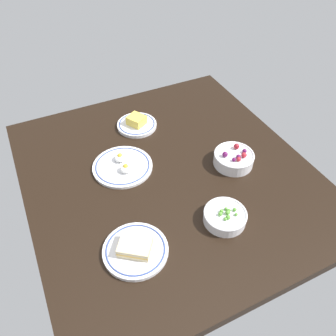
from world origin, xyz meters
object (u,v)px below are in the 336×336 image
plate_eggs (123,166)px  plate_cheese (137,124)px  plate_sandwich (135,249)px  bowl_peas (225,216)px  bowl_berries (234,158)px

plate_eggs → plate_cheese: bearing=-34.4°
plate_sandwich → bowl_peas: bearing=-93.1°
bowl_peas → bowl_berries: bearing=-39.1°
bowl_peas → plate_cheese: 60.37cm
plate_sandwich → plate_cheese: plate_cheese is taller
bowl_peas → plate_cheese: bearing=6.2°
bowl_berries → plate_cheese: bowl_berries is taller
bowl_berries → plate_sandwich: bowl_berries is taller
bowl_peas → plate_cheese: size_ratio=0.83×
bowl_berries → plate_sandwich: (-20.23, 48.53, -1.41)cm
plate_eggs → plate_cheese: size_ratio=1.34×
bowl_peas → plate_eggs: 43.88cm
bowl_peas → plate_sandwich: size_ratio=0.71×
bowl_peas → bowl_berries: bowl_berries is taller
plate_sandwich → plate_cheese: (58.35, -24.24, 0.09)cm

